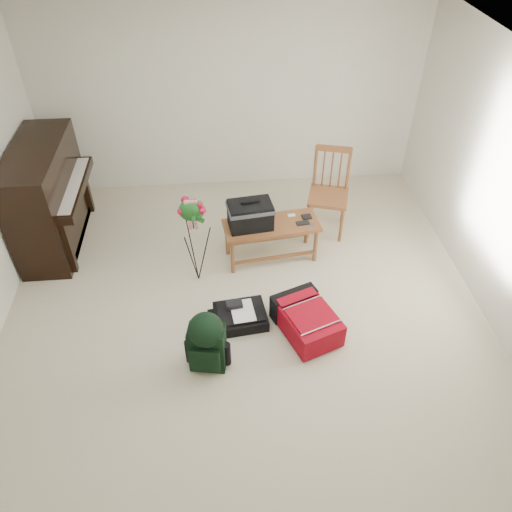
{
  "coord_description": "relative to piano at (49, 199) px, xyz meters",
  "views": [
    {
      "loc": [
        -0.21,
        -3.44,
        3.89
      ],
      "look_at": [
        0.13,
        0.35,
        0.62
      ],
      "focal_mm": 35.0,
      "sensor_mm": 36.0,
      "label": 1
    }
  ],
  "objects": [
    {
      "name": "floor",
      "position": [
        2.19,
        -1.6,
        -0.6
      ],
      "size": [
        5.0,
        5.5,
        0.01
      ],
      "primitive_type": "cube",
      "color": "#C0B59A",
      "rests_on": "ground"
    },
    {
      "name": "ceiling",
      "position": [
        2.19,
        -1.6,
        1.9
      ],
      "size": [
        5.0,
        5.5,
        0.01
      ],
      "primitive_type": "cube",
      "color": "white",
      "rests_on": "wall_back"
    },
    {
      "name": "wall_back",
      "position": [
        2.19,
        1.15,
        0.65
      ],
      "size": [
        5.0,
        0.04,
        2.5
      ],
      "primitive_type": "cube",
      "color": "silver",
      "rests_on": "floor"
    },
    {
      "name": "piano",
      "position": [
        0.0,
        0.0,
        0.0
      ],
      "size": [
        0.71,
        1.5,
        1.25
      ],
      "color": "black",
      "rests_on": "floor"
    },
    {
      "name": "bench",
      "position": [
        2.39,
        -0.55,
        -0.01
      ],
      "size": [
        1.13,
        0.57,
        0.83
      ],
      "rotation": [
        0.0,
        0.0,
        0.13
      ],
      "color": "brown",
      "rests_on": "floor"
    },
    {
      "name": "dining_chair",
      "position": [
        3.3,
        -0.06,
        -0.08
      ],
      "size": [
        0.58,
        0.58,
        1.07
      ],
      "rotation": [
        0.0,
        0.0,
        -0.28
      ],
      "color": "brown",
      "rests_on": "floor"
    },
    {
      "name": "red_suitcase",
      "position": [
        2.78,
        -1.7,
        -0.44
      ],
      "size": [
        0.68,
        0.84,
        0.3
      ],
      "rotation": [
        0.0,
        0.0,
        0.37
      ],
      "color": "#9D0616",
      "rests_on": "floor"
    },
    {
      "name": "black_duffel",
      "position": [
        2.13,
        -1.55,
        -0.52
      ],
      "size": [
        0.57,
        0.47,
        0.22
      ],
      "rotation": [
        0.0,
        0.0,
        0.11
      ],
      "color": "black",
      "rests_on": "floor"
    },
    {
      "name": "green_backpack",
      "position": [
        1.79,
        -2.08,
        -0.24
      ],
      "size": [
        0.36,
        0.33,
        0.66
      ],
      "rotation": [
        0.0,
        0.0,
        -0.18
      ],
      "color": "black",
      "rests_on": "floor"
    },
    {
      "name": "flower_stand",
      "position": [
        1.69,
        -0.87,
        -0.06
      ],
      "size": [
        0.36,
        0.36,
        1.11
      ],
      "rotation": [
        0.0,
        0.0,
        -0.05
      ],
      "color": "black",
      "rests_on": "floor"
    }
  ]
}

